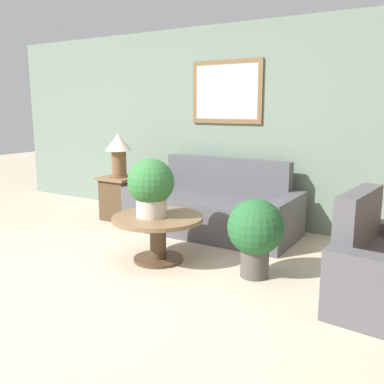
# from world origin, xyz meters

# --- Properties ---
(ground_plane) EXTENTS (20.00, 20.00, 0.00)m
(ground_plane) POSITION_xyz_m (0.00, 0.00, 0.00)
(ground_plane) COLOR #BCAD93
(wall_back) EXTENTS (7.92, 0.09, 2.60)m
(wall_back) POSITION_xyz_m (-0.00, 2.78, 1.31)
(wall_back) COLOR slate
(wall_back) RESTS_ON ground_plane
(couch_main) EXTENTS (2.09, 0.96, 0.90)m
(couch_main) POSITION_xyz_m (0.10, 2.16, 0.29)
(couch_main) COLOR #4C4C51
(couch_main) RESTS_ON ground_plane
(coffee_table) EXTENTS (0.92, 0.92, 0.47)m
(coffee_table) POSITION_xyz_m (0.12, 0.96, 0.34)
(coffee_table) COLOR #4C3823
(coffee_table) RESTS_ON ground_plane
(side_table) EXTENTS (0.49, 0.49, 0.60)m
(side_table) POSITION_xyz_m (-1.31, 2.02, 0.31)
(side_table) COLOR #4C3823
(side_table) RESTS_ON ground_plane
(table_lamp) EXTENTS (0.37, 0.37, 0.59)m
(table_lamp) POSITION_xyz_m (-1.31, 2.02, 0.98)
(table_lamp) COLOR brown
(table_lamp) RESTS_ON side_table
(potted_plant_on_table) EXTENTS (0.46, 0.46, 0.58)m
(potted_plant_on_table) POSITION_xyz_m (0.07, 0.91, 0.78)
(potted_plant_on_table) COLOR beige
(potted_plant_on_table) RESTS_ON coffee_table
(potted_plant_floor) EXTENTS (0.52, 0.52, 0.73)m
(potted_plant_floor) POSITION_xyz_m (1.12, 1.08, 0.43)
(potted_plant_floor) COLOR #4C4742
(potted_plant_floor) RESTS_ON ground_plane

